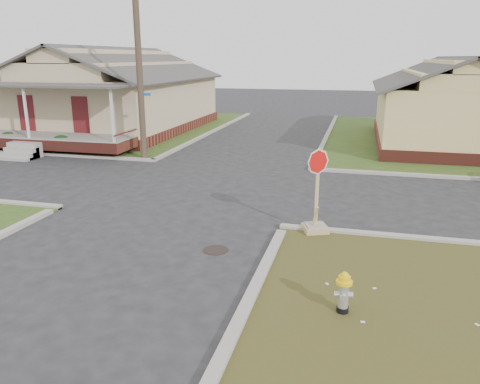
# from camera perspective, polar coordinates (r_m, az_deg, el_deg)

# --- Properties ---
(ground) EXTENTS (120.00, 120.00, 0.00)m
(ground) POSITION_cam_1_polar(r_m,az_deg,el_deg) (12.90, -11.72, -5.15)
(ground) COLOR #242426
(ground) RESTS_ON ground
(verge_far_left) EXTENTS (19.00, 19.00, 0.05)m
(verge_far_left) POSITION_cam_1_polar(r_m,az_deg,el_deg) (34.46, -18.33, 7.67)
(verge_far_left) COLOR #2F4819
(verge_far_left) RESTS_ON ground
(curbs) EXTENTS (80.00, 40.00, 0.12)m
(curbs) POSITION_cam_1_polar(r_m,az_deg,el_deg) (17.29, -4.55, 0.62)
(curbs) COLOR #A29C92
(curbs) RESTS_ON ground
(manhole) EXTENTS (0.64, 0.64, 0.01)m
(manhole) POSITION_cam_1_polar(r_m,az_deg,el_deg) (11.69, -2.98, -7.06)
(manhole) COLOR black
(manhole) RESTS_ON ground
(corner_house) EXTENTS (10.10, 15.50, 5.30)m
(corner_house) POSITION_cam_1_polar(r_m,az_deg,el_deg) (31.57, -15.29, 11.33)
(corner_house) COLOR maroon
(corner_house) RESTS_ON ground
(side_house_yellow) EXTENTS (7.60, 11.60, 4.70)m
(side_house_yellow) POSITION_cam_1_polar(r_m,az_deg,el_deg) (27.73, 24.12, 9.74)
(side_house_yellow) COLOR maroon
(side_house_yellow) RESTS_ON ground
(utility_pole) EXTENTS (1.80, 0.28, 9.00)m
(utility_pole) POSITION_cam_1_polar(r_m,az_deg,el_deg) (21.89, -12.26, 15.92)
(utility_pole) COLOR #3A2C21
(utility_pole) RESTS_ON ground
(fire_hydrant) EXTENTS (0.30, 0.30, 0.81)m
(fire_hydrant) POSITION_cam_1_polar(r_m,az_deg,el_deg) (8.96, 12.53, -11.60)
(fire_hydrant) COLOR black
(fire_hydrant) RESTS_ON ground
(stop_sign) EXTENTS (0.65, 0.63, 2.28)m
(stop_sign) POSITION_cam_1_polar(r_m,az_deg,el_deg) (12.76, 9.22, -2.66)
(stop_sign) COLOR tan
(stop_sign) RESTS_ON ground
(hedge_left) EXTENTS (1.23, 1.01, 0.94)m
(hedge_left) POSITION_cam_1_polar(r_m,az_deg,el_deg) (26.93, -26.36, 5.72)
(hedge_left) COLOR #133614
(hedge_left) RESTS_ON verge_far_left
(hedge_right) EXTENTS (1.26, 1.03, 0.96)m
(hedge_right) POSITION_cam_1_polar(r_m,az_deg,el_deg) (24.57, -20.91, 5.51)
(hedge_right) COLOR #133614
(hedge_right) RESTS_ON verge_far_left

